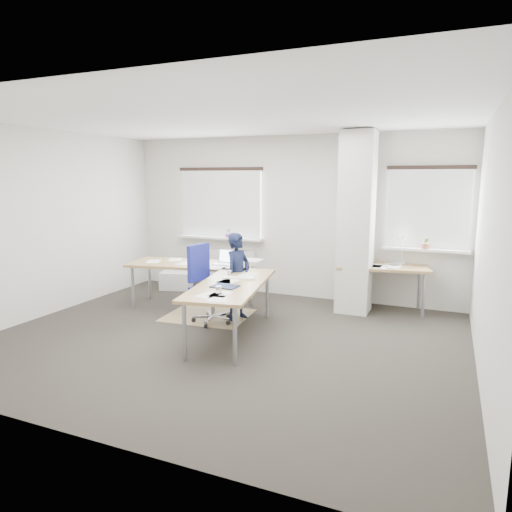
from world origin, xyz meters
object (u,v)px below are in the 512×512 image
at_px(desk_main, 213,274).
at_px(task_chair, 210,301).
at_px(desk_side, 382,268).
at_px(person, 238,277).

bearing_deg(desk_main, task_chair, -100.73).
xyz_separation_m(desk_main, desk_side, (2.21, 1.49, -0.01)).
bearing_deg(desk_side, desk_main, -156.13).
height_order(task_chair, person, person).
relative_size(desk_side, person, 1.16).
bearing_deg(desk_side, person, -155.36).
bearing_deg(desk_main, person, 19.01).
relative_size(desk_main, desk_side, 1.88).
bearing_deg(person, desk_side, -42.34).
distance_m(desk_main, desk_side, 2.66).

